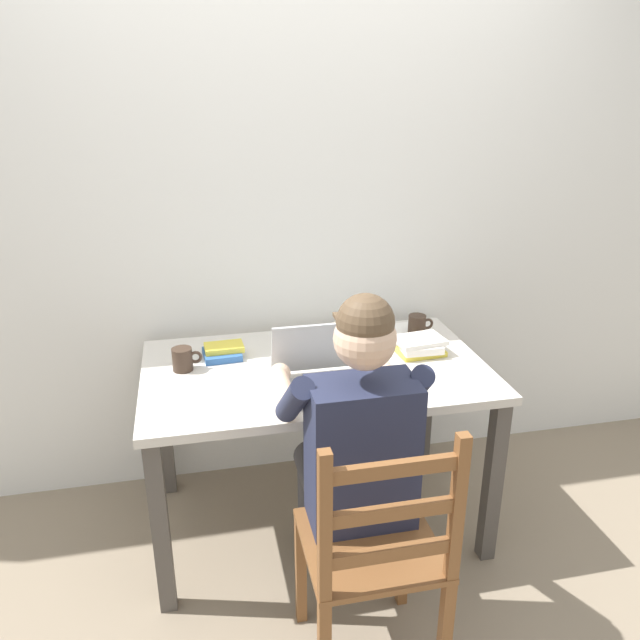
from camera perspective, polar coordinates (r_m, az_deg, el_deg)
The scene contains 15 objects.
ground_plane at distance 2.93m, azimuth -0.38°, elevation -17.68°, with size 8.00×8.00×0.00m, color gray.
back_wall at distance 2.81m, azimuth -2.53°, elevation 10.16°, with size 6.00×0.04×2.60m.
desk at distance 2.57m, azimuth -0.42°, elevation -6.19°, with size 1.37×0.82×0.75m.
seated_person at distance 2.14m, azimuth 3.01°, elevation -11.05°, with size 0.50×0.60×1.26m.
wooden_chair at distance 2.06m, azimuth 5.03°, elevation -20.45°, with size 0.42×0.42×0.95m.
laptop at distance 2.35m, azimuth -0.09°, elevation -4.88°, with size 0.33×0.30×0.23m.
computer_mouse at distance 2.37m, azimuth 5.58°, elevation -5.74°, with size 0.06×0.10×0.03m, color #ADAFB2.
coffee_mug_white at distance 2.68m, azimuth 1.86°, elevation -1.44°, with size 0.12×0.08×0.10m.
coffee_mug_dark at distance 2.83m, azimuth 8.84°, elevation -0.50°, with size 0.12×0.08×0.10m.
coffee_mug_spare at distance 2.54m, azimuth -12.35°, elevation -3.50°, with size 0.12×0.08×0.09m.
book_stack_main at distance 2.66m, azimuth 9.08°, elevation -2.35°, with size 0.21×0.16×0.07m.
book_stack_side at distance 2.63m, azimuth -8.83°, elevation -2.85°, with size 0.17×0.15×0.05m.
paper_pile_near_laptop at distance 2.85m, azimuth 6.51°, elevation -1.20°, with size 0.24×0.20×0.01m, color white.
paper_pile_back_corner at distance 2.83m, azimuth 4.18°, elevation -1.34°, with size 0.22×0.18×0.01m, color white.
paper_pile_side at distance 2.86m, azimuth 7.90°, elevation -1.22°, with size 0.26×0.18×0.01m, color silver.
Camera 1 is at (-0.46, -2.23, 1.85)m, focal length 35.19 mm.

